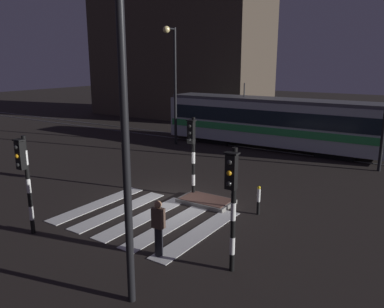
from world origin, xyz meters
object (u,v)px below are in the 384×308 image
street_lamp_trackside_left (173,72)px  tram (274,122)px  bollard_island_edge (259,200)px  traffic_light_kerb_mid_left (24,171)px  traffic_light_corner_near_right (232,193)px  traffic_light_median_centre (192,145)px  pedestrian_waiting_at_kerb (158,228)px  street_lamp_near_kerb (116,109)px

street_lamp_trackside_left → tram: (6.11, 2.62, -3.09)m
street_lamp_trackside_left → bollard_island_edge: size_ratio=6.93×
tram → traffic_light_kerb_mid_left: bearing=-96.8°
traffic_light_kerb_mid_left → bollard_island_edge: traffic_light_kerb_mid_left is taller
traffic_light_corner_near_right → traffic_light_kerb_mid_left: bearing=-167.5°
traffic_light_median_centre → pedestrian_waiting_at_kerb: size_ratio=1.96×
street_lamp_trackside_left → tram: size_ratio=0.52×
traffic_light_corner_near_right → street_lamp_near_kerb: size_ratio=0.47×
tram → pedestrian_waiting_at_kerb: size_ratio=8.67×
traffic_light_median_centre → traffic_light_kerb_mid_left: 6.43m
traffic_light_median_centre → pedestrian_waiting_at_kerb: bearing=-68.2°
traffic_light_corner_near_right → traffic_light_kerb_mid_left: size_ratio=1.04×
traffic_light_kerb_mid_left → pedestrian_waiting_at_kerb: bearing=14.4°
traffic_light_median_centre → bollard_island_edge: size_ratio=3.03×
traffic_light_corner_near_right → street_lamp_trackside_left: size_ratio=0.45×
traffic_light_kerb_mid_left → tram: bearing=83.2°
traffic_light_corner_near_right → street_lamp_trackside_left: street_lamp_trackside_left is taller
tram → bollard_island_edge: bearing=-71.5°
traffic_light_corner_near_right → pedestrian_waiting_at_kerb: (-2.18, -0.33, -1.39)m
traffic_light_median_centre → traffic_light_kerb_mid_left: bearing=-113.3°
traffic_light_kerb_mid_left → tram: size_ratio=0.22×
traffic_light_corner_near_right → bollard_island_edge: traffic_light_corner_near_right is taller
traffic_light_median_centre → tram: (-0.57, 10.66, -0.47)m
traffic_light_kerb_mid_left → street_lamp_near_kerb: 5.91m
street_lamp_near_kerb → pedestrian_waiting_at_kerb: size_ratio=4.27×
tram → pedestrian_waiting_at_kerb: 15.66m
traffic_light_kerb_mid_left → tram: (1.98, 16.57, -0.43)m
traffic_light_median_centre → traffic_light_kerb_mid_left: (-2.54, -5.91, -0.04)m
traffic_light_median_centre → street_lamp_near_kerb: 7.98m
traffic_light_kerb_mid_left → street_lamp_trackside_left: size_ratio=0.43×
street_lamp_near_kerb → bollard_island_edge: 7.95m
traffic_light_median_centre → pedestrian_waiting_at_kerb: traffic_light_median_centre is taller
traffic_light_corner_near_right → pedestrian_waiting_at_kerb: bearing=-171.5°
street_lamp_near_kerb → tram: street_lamp_near_kerb is taller
traffic_light_kerb_mid_left → street_lamp_trackside_left: 14.80m
pedestrian_waiting_at_kerb → tram: bearing=99.1°
street_lamp_near_kerb → traffic_light_kerb_mid_left: bearing=167.1°
street_lamp_trackside_left → street_lamp_near_kerb: bearing=-58.2°
bollard_island_edge → traffic_light_corner_near_right: bearing=-76.7°
street_lamp_near_kerb → traffic_light_median_centre: bearing=110.8°
traffic_light_median_centre → bollard_island_edge: 3.53m
traffic_light_kerb_mid_left → tram: tram is taller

